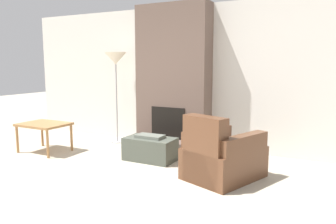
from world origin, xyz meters
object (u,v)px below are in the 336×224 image
side_table (44,126)px  floor_lamp_left (116,62)px  armchair (221,158)px  ottoman (150,149)px

side_table → floor_lamp_left: size_ratio=0.46×
armchair → side_table: (-3.22, -0.09, 0.17)m
floor_lamp_left → armchair: bearing=-23.7°
ottoman → floor_lamp_left: bearing=147.3°
side_table → floor_lamp_left: bearing=59.3°
armchair → side_table: bearing=22.1°
ottoman → floor_lamp_left: 2.01m
armchair → side_table: size_ratio=1.46×
armchair → floor_lamp_left: size_ratio=0.68×
armchair → floor_lamp_left: 3.03m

